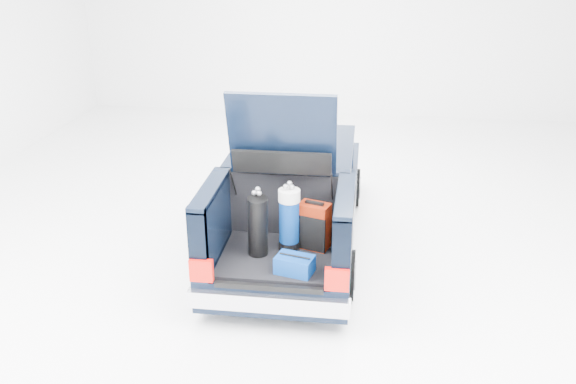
# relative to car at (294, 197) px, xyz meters

# --- Properties ---
(ground) EXTENTS (14.00, 14.00, 0.00)m
(ground) POSITION_rel_car_xyz_m (0.00, -0.11, -0.67)
(ground) COLOR white
(ground) RESTS_ON ground
(car) EXTENTS (1.87, 4.65, 2.47)m
(car) POSITION_rel_car_xyz_m (0.00, 0.00, 0.00)
(car) COLOR black
(car) RESTS_ON ground
(red_suitcase) EXTENTS (0.42, 0.34, 0.60)m
(red_suitcase) POSITION_rel_car_xyz_m (0.41, -1.34, 0.21)
(red_suitcase) COLOR #701603
(red_suitcase) RESTS_ON car
(black_golf_bag) EXTENTS (0.31, 0.37, 0.85)m
(black_golf_bag) POSITION_rel_car_xyz_m (-0.22, -1.63, 0.31)
(black_golf_bag) COLOR black
(black_golf_bag) RESTS_ON car
(blue_golf_bag) EXTENTS (0.34, 0.34, 0.86)m
(blue_golf_bag) POSITION_rel_car_xyz_m (0.12, -1.41, 0.32)
(blue_golf_bag) COLOR black
(blue_golf_bag) RESTS_ON car
(blue_duffel) EXTENTS (0.47, 0.36, 0.22)m
(blue_duffel) POSITION_rel_car_xyz_m (0.25, -1.97, 0.03)
(blue_duffel) COLOR navy
(blue_duffel) RESTS_ON car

